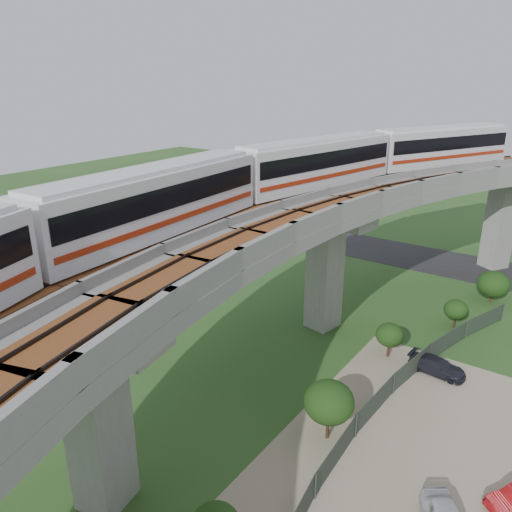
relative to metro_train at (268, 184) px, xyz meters
The scene contains 11 objects.
ground 12.76m from the metro_train, 97.52° to the right, with size 160.00×160.00×0.00m, color #2A5321.
dirt_lot 19.06m from the metro_train, 21.50° to the right, with size 18.00×26.00×0.04m, color gray.
asphalt_road 29.36m from the metro_train, 90.95° to the left, with size 60.00×8.00×0.03m, color #232326.
viaduct 5.77m from the metro_train, 44.49° to the right, with size 19.58×73.98×11.40m.
metro_train is the anchor object (origin of this frame).
fence 15.21m from the metro_train, 19.74° to the right, with size 3.87×38.73×1.50m.
tree_0 24.21m from the metro_train, 61.59° to the left, with size 2.67×2.67×2.85m.
tree_1 18.85m from the metro_train, 54.43° to the left, with size 1.81×1.81×2.31m.
tree_2 13.58m from the metro_train, 40.93° to the left, with size 1.91×1.91×2.52m.
tree_3 12.83m from the metro_train, 31.95° to the right, with size 2.68×2.68×3.45m.
car_dark 16.21m from the metro_train, 28.83° to the left, with size 1.49×3.66×1.06m, color black.
Camera 1 is at (16.77, -21.02, 18.44)m, focal length 35.00 mm.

